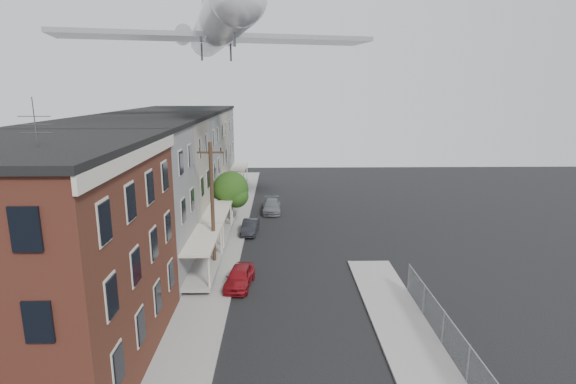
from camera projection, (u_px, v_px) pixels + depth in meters
name	position (u px, v px, depth m)	size (l,w,h in m)	color
sidewalk_left	(226.00, 240.00, 37.57)	(3.00, 62.00, 0.12)	gray
sidewalk_right	(424.00, 370.00, 20.26)	(3.00, 26.00, 0.12)	gray
curb_left	(243.00, 240.00, 37.60)	(0.15, 62.00, 0.14)	gray
curb_right	(393.00, 370.00, 20.22)	(0.15, 26.00, 0.14)	gray
corner_building	(30.00, 258.00, 19.73)	(10.31, 12.30, 12.15)	#3C1613
row_house_a	(110.00, 205.00, 29.00)	(11.98, 7.00, 10.30)	slate
row_house_b	(142.00, 183.00, 35.82)	(11.98, 7.00, 10.30)	#746D5C
row_house_c	(164.00, 168.00, 42.64)	(11.98, 7.00, 10.30)	slate
row_house_d	(180.00, 157.00, 49.46)	(11.98, 7.00, 10.30)	#746D5C
row_house_e	(192.00, 149.00, 56.28)	(11.98, 7.00, 10.30)	slate
chainlink_fence	(468.00, 364.00, 19.10)	(0.06, 18.06, 1.90)	gray
utility_pole	(212.00, 205.00, 30.69)	(1.80, 0.26, 9.00)	black
street_tree	(232.00, 191.00, 40.64)	(3.22, 3.20, 5.20)	black
car_near	(239.00, 277.00, 28.80)	(1.56, 3.88, 1.32)	maroon
car_mid	(250.00, 227.00, 39.38)	(1.27, 3.66, 1.20)	black
car_far	(272.00, 206.00, 46.27)	(1.81, 4.45, 1.29)	slate
airplane	(216.00, 27.00, 36.52)	(24.34, 27.82, 8.00)	silver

